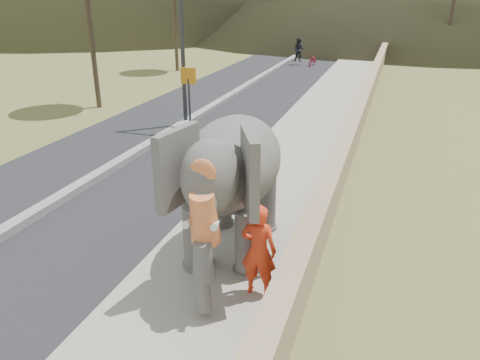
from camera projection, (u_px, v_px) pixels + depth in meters
name	position (u px, v px, depth m)	size (l,w,h in m)	color
ground	(175.00, 338.00, 7.35)	(160.00, 160.00, 0.00)	olive
road	(171.00, 134.00, 17.58)	(7.00, 120.00, 0.03)	black
median	(171.00, 132.00, 17.54)	(0.35, 120.00, 0.22)	black
walkway	(302.00, 146.00, 16.09)	(3.00, 120.00, 0.15)	#9E9687
parapet	(352.00, 137.00, 15.43)	(0.30, 120.00, 1.10)	tan
signboard	(189.00, 88.00, 17.40)	(0.60, 0.08, 2.40)	#2D2D33
elephant_and_man	(233.00, 183.00, 9.15)	(2.50, 4.16, 2.85)	#615D58
motorcyclist	(305.00, 55.00, 32.89)	(1.79, 1.65, 1.88)	maroon
trees	(395.00, 8.00, 29.17)	(47.74, 43.26, 8.47)	#473828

